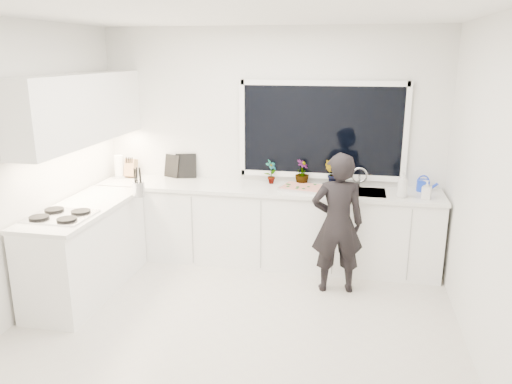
# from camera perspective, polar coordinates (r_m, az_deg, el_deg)

# --- Properties ---
(floor) EXTENTS (4.00, 3.50, 0.02)m
(floor) POSITION_cam_1_polar(r_m,az_deg,el_deg) (4.76, -2.15, -14.83)
(floor) COLOR beige
(floor) RESTS_ON ground
(wall_back) EXTENTS (4.00, 0.02, 2.70)m
(wall_back) POSITION_cam_1_polar(r_m,az_deg,el_deg) (5.92, 1.66, 5.37)
(wall_back) COLOR white
(wall_back) RESTS_ON ground
(wall_left) EXTENTS (0.02, 3.50, 2.70)m
(wall_left) POSITION_cam_1_polar(r_m,az_deg,el_deg) (5.09, -24.95, 2.23)
(wall_left) COLOR white
(wall_left) RESTS_ON ground
(wall_right) EXTENTS (0.02, 3.50, 2.70)m
(wall_right) POSITION_cam_1_polar(r_m,az_deg,el_deg) (4.25, 25.02, -0.16)
(wall_right) COLOR white
(wall_right) RESTS_ON ground
(ceiling) EXTENTS (4.00, 3.50, 0.02)m
(ceiling) POSITION_cam_1_polar(r_m,az_deg,el_deg) (4.12, -2.56, 19.93)
(ceiling) COLOR white
(ceiling) RESTS_ON wall_back
(window) EXTENTS (1.80, 0.02, 1.00)m
(window) POSITION_cam_1_polar(r_m,az_deg,el_deg) (5.79, 7.53, 7.01)
(window) COLOR black
(window) RESTS_ON wall_back
(base_cabinets_back) EXTENTS (3.92, 0.58, 0.88)m
(base_cabinets_back) POSITION_cam_1_polar(r_m,az_deg,el_deg) (5.86, 1.08, -3.95)
(base_cabinets_back) COLOR white
(base_cabinets_back) RESTS_ON floor
(base_cabinets_left) EXTENTS (0.58, 1.60, 0.88)m
(base_cabinets_left) POSITION_cam_1_polar(r_m,az_deg,el_deg) (5.44, -18.80, -6.38)
(base_cabinets_left) COLOR white
(base_cabinets_left) RESTS_ON floor
(countertop_back) EXTENTS (3.94, 0.62, 0.04)m
(countertop_back) POSITION_cam_1_polar(r_m,az_deg,el_deg) (5.71, 1.09, 0.37)
(countertop_back) COLOR silver
(countertop_back) RESTS_ON base_cabinets_back
(countertop_left) EXTENTS (0.62, 1.60, 0.04)m
(countertop_left) POSITION_cam_1_polar(r_m,az_deg,el_deg) (5.29, -19.23, -1.75)
(countertop_left) COLOR silver
(countertop_left) RESTS_ON base_cabinets_left
(upper_cabinets) EXTENTS (0.34, 2.10, 0.70)m
(upper_cabinets) POSITION_cam_1_polar(r_m,az_deg,el_deg) (5.47, -19.37, 8.96)
(upper_cabinets) COLOR white
(upper_cabinets) RESTS_ON wall_left
(sink) EXTENTS (0.58, 0.42, 0.14)m
(sink) POSITION_cam_1_polar(r_m,az_deg,el_deg) (5.65, 11.64, -0.45)
(sink) COLOR silver
(sink) RESTS_ON countertop_back
(faucet) EXTENTS (0.03, 0.03, 0.22)m
(faucet) POSITION_cam_1_polar(r_m,az_deg,el_deg) (5.80, 11.73, 1.61)
(faucet) COLOR silver
(faucet) RESTS_ON countertop_back
(stovetop) EXTENTS (0.56, 0.48, 0.03)m
(stovetop) POSITION_cam_1_polar(r_m,az_deg,el_deg) (5.01, -21.44, -2.50)
(stovetop) COLOR black
(stovetop) RESTS_ON countertop_left
(person) EXTENTS (0.59, 0.44, 1.47)m
(person) POSITION_cam_1_polar(r_m,az_deg,el_deg) (5.13, 9.29, -3.57)
(person) COLOR black
(person) RESTS_ON floor
(pizza_tray) EXTENTS (0.55, 0.45, 0.03)m
(pizza_tray) POSITION_cam_1_polar(r_m,az_deg,el_deg) (5.63, 5.39, 0.44)
(pizza_tray) COLOR #B1B1B6
(pizza_tray) RESTS_ON countertop_back
(pizza) EXTENTS (0.50, 0.40, 0.01)m
(pizza) POSITION_cam_1_polar(r_m,az_deg,el_deg) (5.62, 5.40, 0.60)
(pizza) COLOR #B51826
(pizza) RESTS_ON pizza_tray
(watering_can) EXTENTS (0.17, 0.17, 0.13)m
(watering_can) POSITION_cam_1_polar(r_m,az_deg,el_deg) (5.82, 18.55, 0.71)
(watering_can) COLOR #1535C6
(watering_can) RESTS_ON countertop_back
(paper_towel_roll) EXTENTS (0.14, 0.14, 0.26)m
(paper_towel_roll) POSITION_cam_1_polar(r_m,az_deg,el_deg) (6.36, -15.38, 2.77)
(paper_towel_roll) COLOR white
(paper_towel_roll) RESTS_ON countertop_back
(knife_block) EXTENTS (0.14, 0.11, 0.22)m
(knife_block) POSITION_cam_1_polar(r_m,az_deg,el_deg) (6.34, -14.10, 2.63)
(knife_block) COLOR olive
(knife_block) RESTS_ON countertop_back
(utensil_crock) EXTENTS (0.15, 0.15, 0.16)m
(utensil_crock) POSITION_cam_1_polar(r_m,az_deg,el_deg) (5.46, -13.27, 0.33)
(utensil_crock) COLOR #BCBDC1
(utensil_crock) RESTS_ON countertop_left
(picture_frame_large) EXTENTS (0.21, 0.11, 0.28)m
(picture_frame_large) POSITION_cam_1_polar(r_m,az_deg,el_deg) (6.23, -9.59, 2.95)
(picture_frame_large) COLOR black
(picture_frame_large) RESTS_ON countertop_back
(picture_frame_small) EXTENTS (0.25, 0.07, 0.30)m
(picture_frame_small) POSITION_cam_1_polar(r_m,az_deg,el_deg) (6.17, -8.00, 2.98)
(picture_frame_small) COLOR black
(picture_frame_small) RESTS_ON countertop_back
(herb_plants) EXTENTS (0.89, 0.20, 0.31)m
(herb_plants) POSITION_cam_1_polar(r_m,az_deg,el_deg) (5.78, 5.73, 2.19)
(herb_plants) COLOR #26662D
(herb_plants) RESTS_ON countertop_back
(soap_bottles) EXTENTS (0.37, 0.14, 0.28)m
(soap_bottles) POSITION_cam_1_polar(r_m,az_deg,el_deg) (5.49, 17.23, 0.64)
(soap_bottles) COLOR #D8BF66
(soap_bottles) RESTS_ON countertop_back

